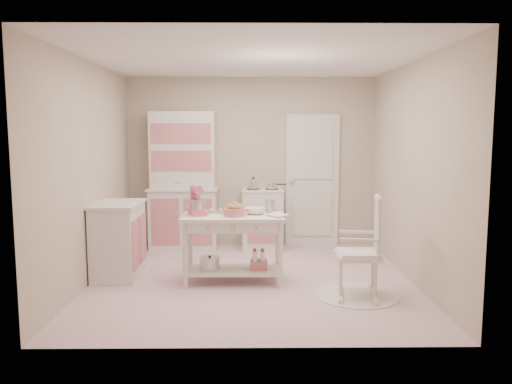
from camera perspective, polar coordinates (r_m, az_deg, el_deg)
room_shell at (r=5.83m, az=-0.53°, el=5.66°), size 3.84×3.84×2.62m
door at (r=7.80m, az=6.45°, el=1.31°), size 0.82×0.05×2.04m
hutch at (r=7.60m, az=-8.34°, el=1.28°), size 1.06×0.50×2.08m
stove at (r=7.56m, az=0.75°, el=-3.11°), size 0.62×0.57×0.92m
base_cabinet at (r=6.35m, az=-15.46°, el=-5.30°), size 0.54×0.84×0.92m
lace_rug at (r=5.66m, az=11.43°, el=-11.43°), size 0.92×0.92×0.01m
rocking_chair at (r=5.52m, az=11.56°, el=-6.06°), size 0.59×0.79×1.10m
work_table at (r=5.94m, az=-2.61°, el=-6.48°), size 1.20×0.60×0.80m
stand_mixer at (r=5.88m, az=-6.73°, el=-1.00°), size 0.28×0.33×0.34m
cookie_tray at (r=6.04m, az=-4.00°, el=-2.32°), size 0.34×0.24×0.02m
bread_basket at (r=5.80m, az=-2.46°, el=-2.32°), size 0.25×0.25×0.09m
mixing_bowl at (r=5.93m, az=-0.10°, el=-2.18°), size 0.25×0.25×0.08m
metal_pitcher at (r=6.00m, az=1.62°, el=-1.62°), size 0.10×0.10×0.17m
recipe_book at (r=5.74m, az=1.82°, el=-2.76°), size 0.29×0.30×0.02m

